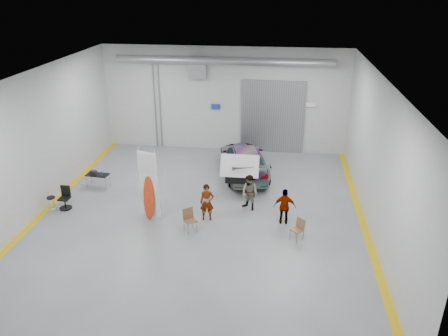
# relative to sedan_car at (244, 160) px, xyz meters

# --- Properties ---
(ground) EXTENTS (16.00, 16.00, 0.00)m
(ground) POSITION_rel_sedan_car_xyz_m (-1.47, -4.62, -0.76)
(ground) COLOR slate
(ground) RESTS_ON ground
(room_shell) EXTENTS (14.02, 16.18, 6.01)m
(room_shell) POSITION_rel_sedan_car_xyz_m (-1.23, -2.40, 3.32)
(room_shell) COLOR #AFB2B4
(room_shell) RESTS_ON ground
(sedan_car) EXTENTS (3.24, 5.60, 1.53)m
(sedan_car) POSITION_rel_sedan_car_xyz_m (0.00, 0.00, 0.00)
(sedan_car) COLOR silver
(sedan_car) RESTS_ON ground
(person_a) EXTENTS (0.64, 0.47, 1.62)m
(person_a) POSITION_rel_sedan_car_xyz_m (-1.14, -4.95, 0.04)
(person_a) COLOR brown
(person_a) RESTS_ON ground
(person_b) EXTENTS (1.00, 0.95, 1.62)m
(person_b) POSITION_rel_sedan_car_xyz_m (0.57, -3.85, 0.05)
(person_b) COLOR slate
(person_b) RESTS_ON ground
(person_c) EXTENTS (0.91, 0.38, 1.57)m
(person_c) POSITION_rel_sedan_car_xyz_m (2.09, -4.86, 0.02)
(person_c) COLOR brown
(person_c) RESTS_ON ground
(surfboard_display) EXTENTS (0.88, 0.44, 3.23)m
(surfboard_display) POSITION_rel_sedan_car_xyz_m (-3.46, -5.22, 0.54)
(surfboard_display) COLOR white
(surfboard_display) RESTS_ON ground
(folding_chair_near) EXTENTS (0.62, 0.69, 0.95)m
(folding_chair_near) POSITION_rel_sedan_car_xyz_m (-1.65, -5.97, -0.47)
(folding_chair_near) COLOR brown
(folding_chair_near) RESTS_ON ground
(folding_chair_far) EXTENTS (0.58, 0.66, 0.88)m
(folding_chair_far) POSITION_rel_sedan_car_xyz_m (2.58, -6.07, -0.49)
(folding_chair_far) COLOR brown
(folding_chair_far) RESTS_ON ground
(shop_stool) EXTENTS (0.37, 0.37, 0.73)m
(shop_stool) POSITION_rel_sedan_car_xyz_m (-7.95, -5.19, -0.40)
(shop_stool) COLOR black
(shop_stool) RESTS_ON ground
(work_table) EXTENTS (1.13, 0.64, 0.88)m
(work_table) POSITION_rel_sedan_car_xyz_m (-6.97, -2.56, -0.08)
(work_table) COLOR gray
(work_table) RESTS_ON ground
(office_chair) EXTENTS (0.55, 0.55, 1.02)m
(office_chair) POSITION_rel_sedan_car_xyz_m (-7.53, -4.78, -0.31)
(office_chair) COLOR black
(office_chair) RESTS_ON ground
(trunk_lid) EXTENTS (1.78, 1.08, 0.04)m
(trunk_lid) POSITION_rel_sedan_car_xyz_m (0.00, -2.38, 0.78)
(trunk_lid) COLOR silver
(trunk_lid) RESTS_ON sedan_car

